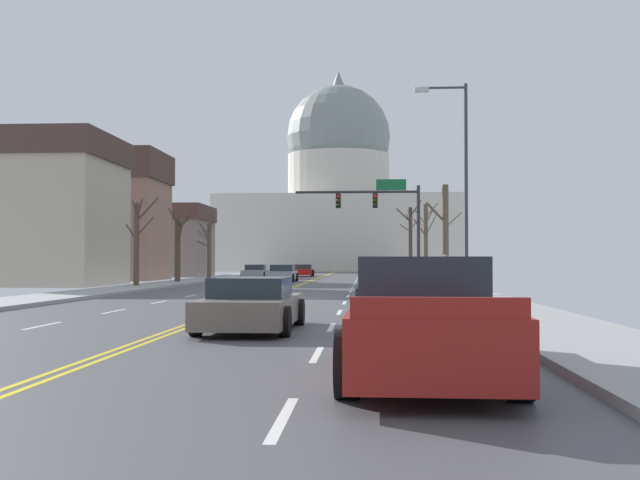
# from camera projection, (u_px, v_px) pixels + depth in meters

# --- Properties ---
(ground) EXTENTS (20.00, 180.00, 0.20)m
(ground) POSITION_uv_depth(u_px,v_px,m) (263.00, 298.00, 31.88)
(ground) COLOR #4A4A4F
(signal_gantry) EXTENTS (7.91, 0.41, 6.59)m
(signal_gantry) POSITION_uv_depth(u_px,v_px,m) (383.00, 209.00, 48.24)
(signal_gantry) COLOR #28282D
(signal_gantry) RESTS_ON ground
(street_lamp_right) EXTENTS (2.06, 0.24, 8.34)m
(street_lamp_right) POSITION_uv_depth(u_px,v_px,m) (460.00, 172.00, 29.61)
(street_lamp_right) COLOR #333338
(street_lamp_right) RESTS_ON ground
(capitol_building) EXTENTS (35.58, 20.47, 30.86)m
(capitol_building) POSITION_uv_depth(u_px,v_px,m) (338.00, 199.00, 116.73)
(capitol_building) COLOR beige
(capitol_building) RESTS_ON ground
(sedan_near_00) EXTENTS (2.02, 4.39, 1.13)m
(sedan_near_00) POSITION_uv_depth(u_px,v_px,m) (384.00, 278.00, 43.83)
(sedan_near_00) COLOR #6B6056
(sedan_near_00) RESTS_ON ground
(sedan_near_01) EXTENTS (2.16, 4.45, 1.18)m
(sedan_near_01) POSITION_uv_depth(u_px,v_px,m) (388.00, 281.00, 37.40)
(sedan_near_01) COLOR #6B6056
(sedan_near_01) RESTS_ON ground
(sedan_near_02) EXTENTS (2.04, 4.30, 1.23)m
(sedan_near_02) POSITION_uv_depth(u_px,v_px,m) (390.00, 285.00, 30.83)
(sedan_near_02) COLOR navy
(sedan_near_02) RESTS_ON ground
(sedan_near_03) EXTENTS (2.18, 4.64, 1.18)m
(sedan_near_03) POSITION_uv_depth(u_px,v_px,m) (389.00, 293.00, 24.23)
(sedan_near_03) COLOR silver
(sedan_near_03) RESTS_ON ground
(sedan_near_04) EXTENTS (2.14, 4.68, 1.20)m
(sedan_near_04) POSITION_uv_depth(u_px,v_px,m) (252.00, 306.00, 17.22)
(sedan_near_04) COLOR #6B6056
(sedan_near_04) RESTS_ON ground
(pickup_truck_near_05) EXTENTS (2.30, 5.59, 1.64)m
(pickup_truck_near_05) POSITION_uv_depth(u_px,v_px,m) (424.00, 322.00, 10.43)
(pickup_truck_near_05) COLOR maroon
(pickup_truck_near_05) RESTS_ON ground
(sedan_oncoming_00) EXTENTS (2.12, 4.64, 1.26)m
(sedan_oncoming_00) POSITION_uv_depth(u_px,v_px,m) (282.00, 274.00, 56.36)
(sedan_oncoming_00) COLOR #9EA3A8
(sedan_oncoming_00) RESTS_ON ground
(sedan_oncoming_01) EXTENTS (2.19, 4.73, 1.22)m
(sedan_oncoming_01) POSITION_uv_depth(u_px,v_px,m) (255.00, 272.00, 65.99)
(sedan_oncoming_01) COLOR #9EA3A8
(sedan_oncoming_01) RESTS_ON ground
(sedan_oncoming_02) EXTENTS (2.14, 4.62, 1.18)m
(sedan_oncoming_02) POSITION_uv_depth(u_px,v_px,m) (303.00, 271.00, 75.28)
(sedan_oncoming_02) COLOR #B71414
(sedan_oncoming_02) RESTS_ON ground
(flank_building_00) EXTENTS (11.28, 8.81, 9.47)m
(flank_building_00) POSITION_uv_depth(u_px,v_px,m) (26.00, 210.00, 48.27)
(flank_building_00) COLOR #B2A38E
(flank_building_00) RESTS_ON ground
(flank_building_01) EXTENTS (11.00, 7.52, 10.26)m
(flank_building_01) POSITION_uv_depth(u_px,v_px,m) (96.00, 215.00, 61.14)
(flank_building_01) COLOR #8C6656
(flank_building_01) RESTS_ON ground
(flank_building_02) EXTENTS (8.63, 8.62, 6.96)m
(flank_building_02) POSITION_uv_depth(u_px,v_px,m) (165.00, 241.00, 74.90)
(flank_building_02) COLOR slate
(flank_building_02) RESTS_ON ground
(bare_tree_00) EXTENTS (2.03, 2.02, 6.29)m
(bare_tree_00) POSITION_uv_depth(u_px,v_px,m) (410.00, 240.00, 62.04)
(bare_tree_00) COLOR #423328
(bare_tree_00) RESTS_ON ground
(bare_tree_01) EXTENTS (1.73, 2.36, 5.09)m
(bare_tree_01) POSITION_uv_depth(u_px,v_px,m) (209.00, 248.00, 61.87)
(bare_tree_01) COLOR brown
(bare_tree_01) RESTS_ON ground
(bare_tree_02) EXTENTS (2.04, 2.62, 5.41)m
(bare_tree_02) POSITION_uv_depth(u_px,v_px,m) (445.00, 234.00, 39.72)
(bare_tree_02) COLOR brown
(bare_tree_02) RESTS_ON ground
(bare_tree_03) EXTENTS (1.83, 2.05, 5.14)m
(bare_tree_03) POSITION_uv_depth(u_px,v_px,m) (137.00, 240.00, 43.89)
(bare_tree_03) COLOR #4C3D2D
(bare_tree_03) RESTS_ON ground
(bare_tree_04) EXTENTS (1.81, 2.57, 5.55)m
(bare_tree_04) POSITION_uv_depth(u_px,v_px,m) (426.00, 240.00, 54.68)
(bare_tree_04) COLOR brown
(bare_tree_04) RESTS_ON ground
(bare_tree_05) EXTENTS (1.82, 1.05, 5.04)m
(bare_tree_05) POSITION_uv_depth(u_px,v_px,m) (178.00, 247.00, 52.11)
(bare_tree_05) COLOR #4C3D2D
(bare_tree_05) RESTS_ON ground
(pedestrian_00) EXTENTS (0.35, 0.34, 1.69)m
(pedestrian_00) POSITION_uv_depth(u_px,v_px,m) (445.00, 272.00, 32.85)
(pedestrian_00) COLOR #33333D
(pedestrian_00) RESTS_ON ground
(bicycle_parked) EXTENTS (0.12, 1.77, 0.85)m
(bicycle_parked) POSITION_uv_depth(u_px,v_px,m) (469.00, 291.00, 27.28)
(bicycle_parked) COLOR black
(bicycle_parked) RESTS_ON ground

